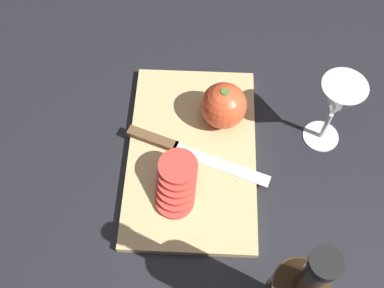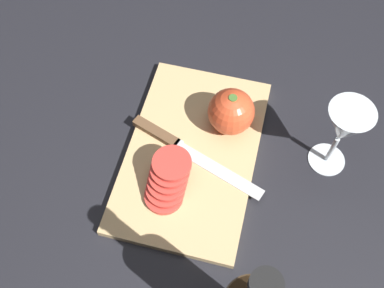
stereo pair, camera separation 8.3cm
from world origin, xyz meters
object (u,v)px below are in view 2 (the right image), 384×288
(wine_glass, at_px, (344,128))
(whole_tomato, at_px, (231,112))
(tomato_slice_stack_near, at_px, (168,180))
(knife, at_px, (171,141))

(wine_glass, bearing_deg, whole_tomato, -96.76)
(whole_tomato, bearing_deg, tomato_slice_stack_near, -26.96)
(wine_glass, xyz_separation_m, whole_tomato, (-0.02, -0.20, -0.06))
(tomato_slice_stack_near, bearing_deg, knife, -168.04)
(whole_tomato, distance_m, tomato_slice_stack_near, 0.18)
(knife, bearing_deg, tomato_slice_stack_near, -58.42)
(wine_glass, relative_size, whole_tomato, 1.83)
(knife, xyz_separation_m, tomato_slice_stack_near, (0.09, 0.02, 0.02))
(knife, distance_m, tomato_slice_stack_near, 0.09)
(wine_glass, bearing_deg, tomato_slice_stack_near, -64.01)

